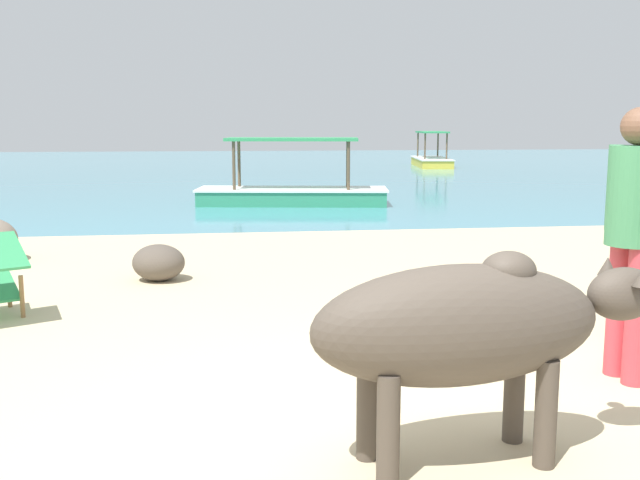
% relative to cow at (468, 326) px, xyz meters
% --- Properties ---
extents(sand_beach, '(18.00, 14.00, 0.04)m').
position_rel_cow_xyz_m(sand_beach, '(-0.29, 0.30, -0.66)').
color(sand_beach, '#CCB78E').
rests_on(sand_beach, ground).
extents(water_surface, '(60.00, 36.00, 0.03)m').
position_rel_cow_xyz_m(water_surface, '(-0.29, 22.30, -0.68)').
color(water_surface, teal).
rests_on(water_surface, ground).
extents(cow, '(1.73, 0.67, 0.97)m').
position_rel_cow_xyz_m(cow, '(0.00, 0.00, 0.00)').
color(cow, '#4C4238').
rests_on(cow, sand_beach).
extents(person_standing, '(0.32, 0.51, 1.62)m').
position_rel_cow_xyz_m(person_standing, '(1.31, 0.92, 0.31)').
color(person_standing, '#CC3D47').
rests_on(person_standing, sand_beach).
extents(shore_rock_medium, '(0.66, 0.63, 0.36)m').
position_rel_cow_xyz_m(shore_rock_medium, '(-1.70, 4.17, -0.46)').
color(shore_rock_medium, brown).
rests_on(shore_rock_medium, sand_beach).
extents(boat_green, '(3.81, 1.70, 1.29)m').
position_rel_cow_xyz_m(boat_green, '(0.30, 11.11, -0.39)').
color(boat_green, '#338E66').
rests_on(boat_green, water_surface).
extents(boat_yellow, '(1.69, 3.80, 1.29)m').
position_rel_cow_xyz_m(boat_yellow, '(6.67, 23.39, -0.39)').
color(boat_yellow, gold).
rests_on(boat_yellow, water_surface).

